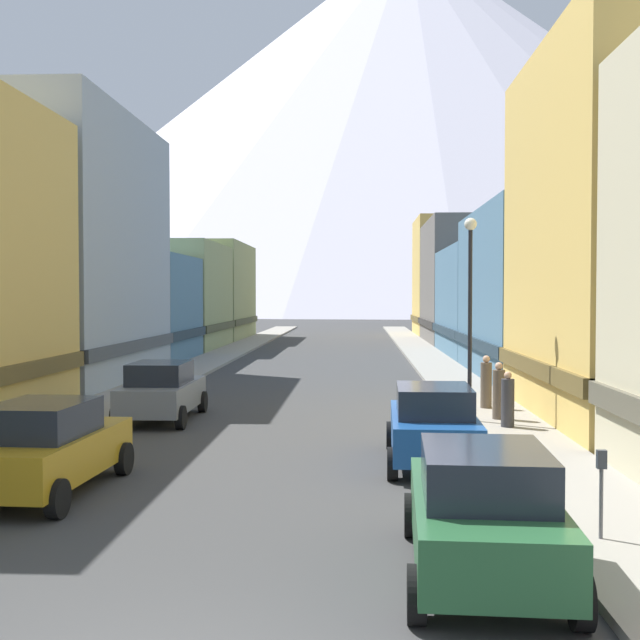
% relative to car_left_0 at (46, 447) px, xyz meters
% --- Properties ---
extents(sidewalk_left, '(2.50, 100.00, 0.15)m').
position_rel_car_left_0_xyz_m(sidewalk_left, '(-2.45, 27.47, -0.82)').
color(sidewalk_left, gray).
rests_on(sidewalk_left, ground).
extents(sidewalk_right, '(2.50, 100.00, 0.15)m').
position_rel_car_left_0_xyz_m(sidewalk_right, '(10.05, 27.47, -0.82)').
color(sidewalk_right, gray).
rests_on(sidewalk_right, ground).
extents(storefront_left_2, '(8.74, 12.78, 11.50)m').
position_rel_car_left_0_xyz_m(storefront_left_2, '(-7.92, 19.06, 4.67)').
color(storefront_left_2, '#99A5B2').
rests_on(storefront_left_2, ground).
extents(storefront_left_3, '(6.50, 8.50, 6.03)m').
position_rel_car_left_0_xyz_m(storefront_left_3, '(-6.80, 29.78, 2.00)').
color(storefront_left_3, slate).
rests_on(storefront_left_3, ground).
extents(storefront_left_4, '(9.59, 11.24, 7.37)m').
position_rel_car_left_0_xyz_m(storefront_left_4, '(-8.34, 40.11, 2.65)').
color(storefront_left_4, '#8C9966').
rests_on(storefront_left_4, ground).
extents(storefront_left_5, '(8.05, 13.13, 8.19)m').
position_rel_car_left_0_xyz_m(storefront_left_5, '(-7.57, 52.82, 3.05)').
color(storefront_left_5, '#8C9966').
rests_on(storefront_left_5, ground).
extents(storefront_right_2, '(6.39, 13.28, 7.70)m').
position_rel_car_left_0_xyz_m(storefront_right_2, '(14.35, 21.73, 2.81)').
color(storefront_right_2, slate).
rests_on(storefront_right_2, ground).
extents(storefront_right_3, '(10.29, 12.84, 6.71)m').
position_rel_car_left_0_xyz_m(storefront_right_3, '(16.30, 34.91, 2.33)').
color(storefront_right_3, slate).
rests_on(storefront_right_3, ground).
extents(storefront_right_4, '(6.42, 13.16, 9.61)m').
position_rel_car_left_0_xyz_m(storefront_right_4, '(14.36, 48.16, 3.74)').
color(storefront_right_4, '#66605B').
rests_on(storefront_right_4, ground).
extents(storefront_right_5, '(7.74, 9.86, 10.93)m').
position_rel_car_left_0_xyz_m(storefront_right_5, '(15.02, 59.94, 4.39)').
color(storefront_right_5, '#D8B259').
rests_on(storefront_right_5, ground).
extents(car_left_0, '(2.24, 4.48, 1.78)m').
position_rel_car_left_0_xyz_m(car_left_0, '(0.00, 0.00, 0.00)').
color(car_left_0, '#B28419').
rests_on(car_left_0, ground).
extents(car_left_1, '(2.10, 4.42, 1.78)m').
position_rel_car_left_0_xyz_m(car_left_1, '(0.00, 8.87, 0.00)').
color(car_left_1, slate).
rests_on(car_left_1, ground).
extents(car_right_0, '(2.25, 4.48, 1.78)m').
position_rel_car_left_0_xyz_m(car_right_0, '(7.60, -4.10, 0.00)').
color(car_right_0, '#265933').
rests_on(car_right_0, ground).
extents(car_right_1, '(2.18, 4.45, 1.78)m').
position_rel_car_left_0_xyz_m(car_right_1, '(7.60, 2.99, 0.00)').
color(car_right_1, '#19478C').
rests_on(car_right_1, ground).
extents(parking_meter_near, '(0.14, 0.10, 1.33)m').
position_rel_car_left_0_xyz_m(parking_meter_near, '(9.55, -2.78, 0.11)').
color(parking_meter_near, '#595960').
rests_on(parking_meter_near, sidewalk_right).
extents(potted_plant_0, '(0.54, 0.54, 0.83)m').
position_rel_car_left_0_xyz_m(potted_plant_0, '(-3.20, 6.09, -0.28)').
color(potted_plant_0, '#4C4C51').
rests_on(potted_plant_0, sidewalk_left).
extents(pedestrian_0, '(0.36, 0.36, 1.69)m').
position_rel_car_left_0_xyz_m(pedestrian_0, '(10.05, 10.99, 0.03)').
color(pedestrian_0, brown).
rests_on(pedestrian_0, sidewalk_right).
extents(pedestrian_1, '(0.36, 0.36, 1.67)m').
position_rel_car_left_0_xyz_m(pedestrian_1, '(10.05, 8.70, 0.02)').
color(pedestrian_1, brown).
rests_on(pedestrian_1, sidewalk_right).
extents(pedestrian_2, '(0.36, 0.36, 1.53)m').
position_rel_car_left_0_xyz_m(pedestrian_2, '(10.05, 7.30, -0.05)').
color(pedestrian_2, '#333338').
rests_on(pedestrian_2, sidewalk_right).
extents(streetlamp_right, '(0.36, 0.36, 5.86)m').
position_rel_car_left_0_xyz_m(streetlamp_right, '(9.15, 8.35, 3.09)').
color(streetlamp_right, black).
rests_on(streetlamp_right, sidewalk_right).
extents(mountain_backdrop, '(290.00, 290.00, 122.63)m').
position_rel_car_left_0_xyz_m(mountain_backdrop, '(22.20, 252.47, 60.42)').
color(mountain_backdrop, silver).
rests_on(mountain_backdrop, ground).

